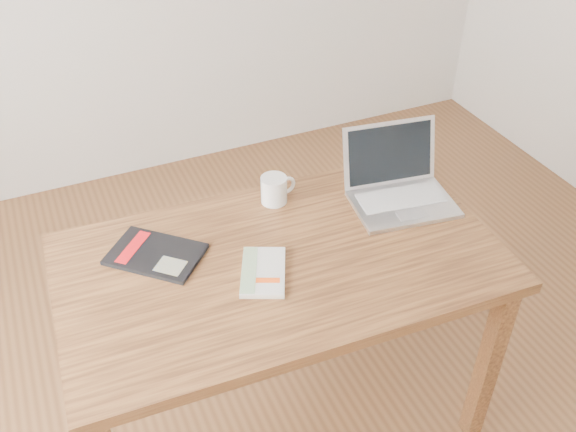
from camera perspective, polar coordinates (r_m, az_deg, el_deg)
name	(u,v)px	position (r m, az deg, el deg)	size (l,w,h in m)	color
room	(302,105)	(1.43, 1.22, 9.84)	(4.04, 4.04, 2.70)	#57361D
desk	(281,280)	(1.98, -0.62, -5.68)	(1.35, 0.81, 0.75)	#533119
white_guidebook	(263,272)	(1.86, -2.23, -4.99)	(0.20, 0.24, 0.02)	silver
black_guidebook	(156,254)	(1.96, -11.69, -3.35)	(0.32, 0.32, 0.01)	black
laptop	(398,185)	(2.17, 9.78, 2.69)	(0.37, 0.33, 0.23)	silver
coffee_mug	(275,189)	(2.12, -1.19, 2.42)	(0.13, 0.09, 0.09)	white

